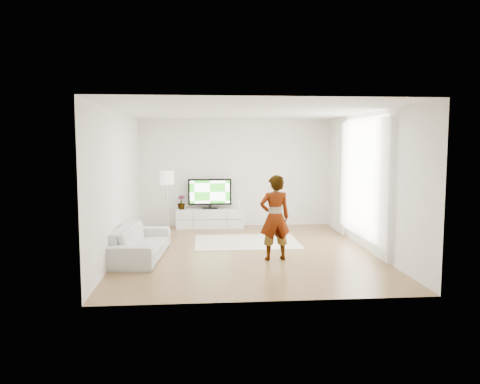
{
  "coord_description": "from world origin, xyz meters",
  "views": [
    {
      "loc": [
        -0.9,
        -9.21,
        2.18
      ],
      "look_at": [
        -0.09,
        0.4,
        1.17
      ],
      "focal_mm": 35.0,
      "sensor_mm": 36.0,
      "label": 1
    }
  ],
  "objects": [
    {
      "name": "television",
      "position": [
        -0.67,
        2.79,
        0.91
      ],
      "size": [
        1.12,
        0.22,
        0.78
      ],
      "color": "black",
      "rests_on": "media_console"
    },
    {
      "name": "curtain_near",
      "position": [
        2.4,
        -1.0,
        1.35
      ],
      "size": [
        0.04,
        0.7,
        2.6
      ],
      "primitive_type": "cube",
      "color": "white",
      "rests_on": "floor"
    },
    {
      "name": "curtain_far",
      "position": [
        2.4,
        1.6,
        1.35
      ],
      "size": [
        0.04,
        0.7,
        2.6
      ],
      "primitive_type": "cube",
      "color": "white",
      "rests_on": "floor"
    },
    {
      "name": "wall_right",
      "position": [
        2.5,
        0.0,
        1.4
      ],
      "size": [
        0.02,
        6.0,
        2.8
      ],
      "primitive_type": "cube",
      "color": "white",
      "rests_on": "floor"
    },
    {
      "name": "wall_left",
      "position": [
        -2.5,
        0.0,
        1.4
      ],
      "size": [
        0.02,
        6.0,
        2.8
      ],
      "primitive_type": "cube",
      "color": "white",
      "rests_on": "floor"
    },
    {
      "name": "player",
      "position": [
        0.46,
        -0.74,
        0.8
      ],
      "size": [
        0.62,
        0.45,
        1.59
      ],
      "primitive_type": "imported",
      "rotation": [
        0.0,
        0.0,
        3.27
      ],
      "color": "#334772",
      "rests_on": "rug"
    },
    {
      "name": "wall_front",
      "position": [
        0.0,
        -3.0,
        1.4
      ],
      "size": [
        5.0,
        0.02,
        2.8
      ],
      "primitive_type": "cube",
      "color": "white",
      "rests_on": "floor"
    },
    {
      "name": "wall_back",
      "position": [
        0.0,
        3.0,
        1.4
      ],
      "size": [
        5.0,
        0.02,
        2.8
      ],
      "primitive_type": "cube",
      "color": "white",
      "rests_on": "floor"
    },
    {
      "name": "ceiling",
      "position": [
        0.0,
        0.0,
        2.8
      ],
      "size": [
        6.0,
        6.0,
        0.0
      ],
      "primitive_type": "plane",
      "color": "white",
      "rests_on": "wall_back"
    },
    {
      "name": "floor_lamp",
      "position": [
        -1.72,
        2.24,
        1.27
      ],
      "size": [
        0.33,
        0.33,
        1.5
      ],
      "color": "silver",
      "rests_on": "floor"
    },
    {
      "name": "potted_plant",
      "position": [
        -1.4,
        2.77,
        0.67
      ],
      "size": [
        0.21,
        0.21,
        0.36
      ],
      "primitive_type": "imported",
      "rotation": [
        0.0,
        0.0,
        -0.04
      ],
      "color": "#3F7238",
      "rests_on": "media_console"
    },
    {
      "name": "window",
      "position": [
        2.48,
        0.3,
        1.45
      ],
      "size": [
        0.01,
        2.6,
        2.5
      ],
      "primitive_type": "cube",
      "color": "white",
      "rests_on": "wall_right"
    },
    {
      "name": "media_console",
      "position": [
        -0.67,
        2.76,
        0.24
      ],
      "size": [
        1.73,
        0.49,
        0.49
      ],
      "color": "white",
      "rests_on": "floor"
    },
    {
      "name": "rug",
      "position": [
        0.1,
        0.9,
        0.01
      ],
      "size": [
        2.27,
        1.64,
        0.01
      ],
      "primitive_type": "cube",
      "rotation": [
        0.0,
        0.0,
        -0.0
      ],
      "color": "silver",
      "rests_on": "floor"
    },
    {
      "name": "sofa",
      "position": [
        -2.05,
        -0.36,
        0.3
      ],
      "size": [
        0.99,
        2.14,
        0.61
      ],
      "primitive_type": "imported",
      "rotation": [
        0.0,
        0.0,
        1.49
      ],
      "color": "beige",
      "rests_on": "floor"
    },
    {
      "name": "game_console",
      "position": [
        0.09,
        2.76,
        0.59
      ],
      "size": [
        0.05,
        0.15,
        0.2
      ],
      "rotation": [
        0.0,
        0.0,
        -0.07
      ],
      "color": "white",
      "rests_on": "media_console"
    },
    {
      "name": "floor",
      "position": [
        0.0,
        0.0,
        0.0
      ],
      "size": [
        6.0,
        6.0,
        0.0
      ],
      "primitive_type": "plane",
      "color": "olive",
      "rests_on": "ground"
    }
  ]
}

